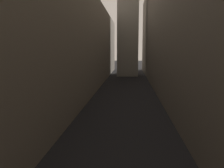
% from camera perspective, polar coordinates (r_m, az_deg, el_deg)
% --- Properties ---
extents(ground_plane, '(264.00, 264.00, 0.00)m').
position_cam_1_polar(ground_plane, '(38.55, 3.16, -3.39)').
color(ground_plane, black).
extents(building_block_left, '(12.99, 108.00, 18.03)m').
position_cam_1_polar(building_block_left, '(41.76, -13.60, 9.74)').
color(building_block_left, gray).
rests_on(building_block_left, ground).
extents(building_block_right, '(11.84, 108.00, 25.12)m').
position_cam_1_polar(building_block_right, '(41.38, 19.93, 14.42)').
color(building_block_right, '#60594F').
rests_on(building_block_right, ground).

